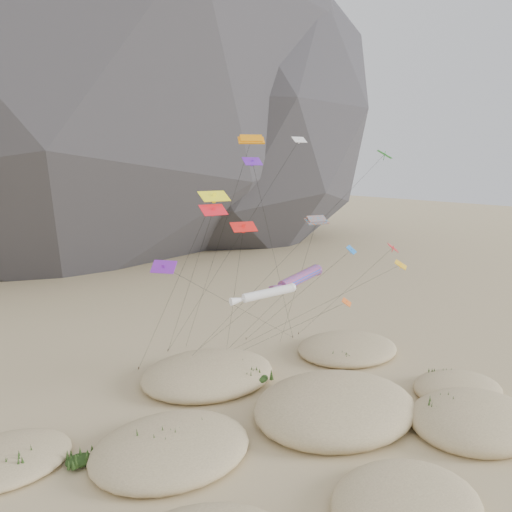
# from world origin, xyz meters

# --- Properties ---
(ground) EXTENTS (500.00, 500.00, 0.00)m
(ground) POSITION_xyz_m (0.00, 0.00, 0.00)
(ground) COLOR #CCB789
(ground) RESTS_ON ground
(dunes) EXTENTS (50.18, 36.68, 3.99)m
(dunes) POSITION_xyz_m (-1.23, 4.21, 0.71)
(dunes) COLOR #CCB789
(dunes) RESTS_ON ground
(dune_grass) EXTENTS (42.18, 30.38, 1.60)m
(dune_grass) POSITION_xyz_m (-1.94, 3.43, 0.85)
(dune_grass) COLOR black
(dune_grass) RESTS_ON ground
(kite_stakes) EXTENTS (22.61, 6.78, 0.30)m
(kite_stakes) POSITION_xyz_m (2.73, 23.65, 0.15)
(kite_stakes) COLOR #3F2D1E
(kite_stakes) RESTS_ON ground
(rainbow_tube_kite) EXTENTS (8.93, 11.22, 11.80)m
(rainbow_tube_kite) POSITION_xyz_m (6.08, 13.51, 10.79)
(rainbow_tube_kite) COLOR #FF421A
(rainbow_tube_kite) RESTS_ON ground
(white_tube_kite) EXTENTS (7.27, 14.82, 11.23)m
(white_tube_kite) POSITION_xyz_m (-0.00, 11.21, 10.51)
(white_tube_kite) COLOR white
(white_tube_kite) RESTS_ON ground
(orange_parafoil) EXTENTS (2.64, 16.10, 25.69)m
(orange_parafoil) POSITION_xyz_m (-0.72, 12.78, 24.87)
(orange_parafoil) COLOR orange
(orange_parafoil) RESTS_ON ground
(multi_parafoil) EXTENTS (5.49, 12.05, 17.82)m
(multi_parafoil) POSITION_xyz_m (6.25, 11.06, 17.17)
(multi_parafoil) COLOR #E24F17
(multi_parafoil) RESTS_ON ground
(delta_kites) EXTENTS (29.76, 21.43, 25.99)m
(delta_kites) POSITION_xyz_m (4.13, 10.72, 17.35)
(delta_kites) COLOR blue
(delta_kites) RESTS_ON ground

